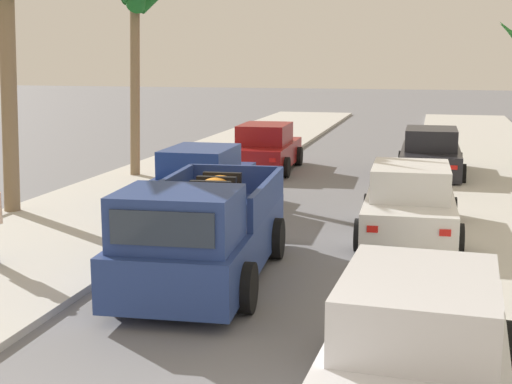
% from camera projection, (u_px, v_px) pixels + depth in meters
% --- Properties ---
extents(sidewalk_left, '(4.71, 60.00, 0.12)m').
position_uv_depth(sidewalk_left, '(127.00, 201.00, 18.43)').
color(sidewalk_left, beige).
rests_on(sidewalk_left, ground).
extents(curb_left, '(0.16, 60.00, 0.10)m').
position_uv_depth(curb_left, '(162.00, 203.00, 18.21)').
color(curb_left, silver).
rests_on(curb_left, ground).
extents(curb_right, '(0.16, 60.00, 0.10)m').
position_uv_depth(curb_right, '(469.00, 219.00, 16.44)').
color(curb_right, silver).
rests_on(curb_right, ground).
extents(pickup_truck, '(2.46, 5.32, 1.80)m').
position_uv_depth(pickup_truck, '(203.00, 234.00, 11.88)').
color(pickup_truck, navy).
rests_on(pickup_truck, ground).
extents(car_left_near, '(2.08, 4.28, 1.54)m').
position_uv_depth(car_left_near, '(201.00, 181.00, 17.55)').
color(car_left_near, navy).
rests_on(car_left_near, ground).
extents(car_right_near, '(2.06, 4.28, 1.54)m').
position_uv_depth(car_right_near, '(430.00, 155.00, 22.21)').
color(car_right_near, black).
rests_on(car_right_near, ground).
extents(car_left_mid, '(2.18, 4.32, 1.54)m').
position_uv_depth(car_left_mid, '(418.00, 350.00, 7.42)').
color(car_left_mid, silver).
rests_on(car_left_mid, ground).
extents(car_right_mid, '(2.13, 4.30, 1.54)m').
position_uv_depth(car_right_mid, '(265.00, 149.00, 23.61)').
color(car_right_mid, maroon).
rests_on(car_right_mid, ground).
extents(car_left_far, '(2.11, 4.30, 1.54)m').
position_uv_depth(car_left_far, '(410.00, 204.00, 14.76)').
color(car_left_far, silver).
rests_on(car_left_far, ground).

